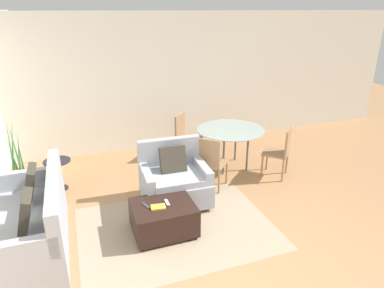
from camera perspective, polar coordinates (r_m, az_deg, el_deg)
ground_plane at (r=4.33m, az=5.91°, el=-18.51°), size 20.00×20.00×0.00m
wall_back at (r=7.12m, az=-7.33°, el=10.08°), size 12.00×0.06×2.75m
area_rug at (r=4.80m, az=-2.61°, el=-13.80°), size 2.58×1.90×0.01m
couch at (r=4.76m, az=-25.37°, el=-12.09°), size 0.93×1.80×0.92m
armchair at (r=5.20m, az=-2.96°, el=-6.14°), size 1.00×0.86×0.94m
ottoman at (r=4.61m, az=-4.78°, el=-12.07°), size 0.80×0.65×0.42m
book_stack at (r=4.45m, az=-5.65°, el=-10.42°), size 0.20×0.15×0.02m
tv_remote_primary at (r=4.51m, az=-7.68°, el=-10.12°), size 0.10×0.17×0.01m
tv_remote_secondary at (r=4.55m, az=-4.18°, el=-9.66°), size 0.04×0.15×0.01m
potted_plant at (r=6.04m, az=-26.62°, el=-5.52°), size 0.36×0.36×1.27m
side_table at (r=5.97m, az=-21.42°, el=-3.92°), size 0.43×0.43×0.51m
dining_table at (r=6.26m, az=6.44°, el=1.85°), size 1.22×1.22×0.75m
dining_chair_near_left at (r=5.51m, az=3.20°, el=-2.67°), size 0.59×0.59×0.90m
dining_chair_near_right at (r=6.11m, az=14.65°, el=-0.85°), size 0.59×0.59×0.90m
dining_chair_far_left at (r=6.65m, az=-1.22°, el=1.73°), size 0.59×0.59×0.90m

